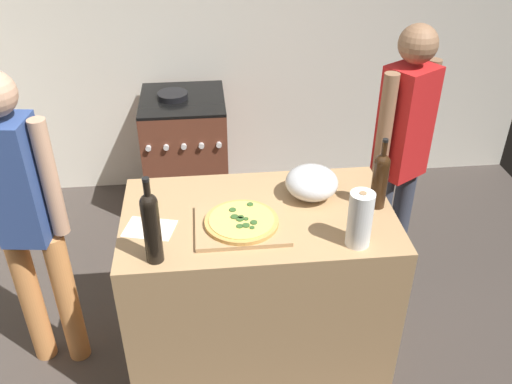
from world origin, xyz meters
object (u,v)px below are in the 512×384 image
Objects in this scene: wine_bottle_amber at (380,178)px; person_in_red at (401,151)px; mixing_bowl at (312,183)px; person_in_stripes at (26,216)px; stove at (186,154)px; wine_bottle_clear at (151,225)px; paper_towel_roll at (360,219)px; pizza at (242,221)px.

wine_bottle_amber is 0.59m from person_in_red.
person_in_stripes reaches higher than mixing_bowl.
mixing_bowl reaches higher than stove.
paper_towel_roll is at bearing 1.33° from wine_bottle_clear.
wine_bottle_clear is 0.24× the size of person_in_stripes.
wine_bottle_amber is 1.03m from wine_bottle_clear.
paper_towel_roll is 0.83m from wine_bottle_clear.
pizza is at bearing -146.50° from person_in_red.
paper_towel_roll is 0.16× the size of person_in_stripes.
pizza is at bearing 160.67° from paper_towel_roll.
person_in_stripes is (-1.43, 0.39, -0.15)m from paper_towel_roll.
person_in_stripes reaches higher than paper_towel_roll.
mixing_bowl reaches higher than pizza.
wine_bottle_amber is at bearing 58.84° from paper_towel_roll.
pizza is 1.31× the size of mixing_bowl.
stove is at bearing 99.83° from pizza.
person_in_stripes is (-0.96, 0.22, -0.06)m from pizza.
person_in_stripes is (-1.31, 0.01, -0.10)m from mixing_bowl.
person_in_red is at bearing 59.92° from paper_towel_roll.
paper_towel_roll is 0.73× the size of wine_bottle_amber.
wine_bottle_amber is 0.37× the size of stove.
stove is 1.61m from person_in_stripes.
pizza is 0.40m from mixing_bowl.
person_in_red is (0.28, 0.50, -0.15)m from wine_bottle_amber.
mixing_bowl is 0.39m from paper_towel_roll.
paper_towel_roll is 0.27× the size of stove.
wine_bottle_amber reaches higher than mixing_bowl.
person_in_stripes is (-0.60, 0.41, -0.20)m from wine_bottle_clear.
person_in_stripes is at bearing 167.02° from pizza.
mixing_bowl is at bearing 31.25° from pizza.
wine_bottle_clear is (-0.99, -0.28, 0.02)m from wine_bottle_amber.
paper_towel_roll reaches higher than pizza.
stove is (-0.74, 1.77, -0.62)m from paper_towel_roll.
stove is at bearing 139.95° from person_in_red.
mixing_bowl is at bearing -145.19° from person_in_red.
wine_bottle_clear is at bearing -33.81° from person_in_stripes.
wine_bottle_clear is 0.42× the size of stove.
wine_bottle_clear is (-0.83, -0.02, 0.05)m from paper_towel_roll.
paper_towel_roll is 0.15× the size of person_in_red.
paper_towel_roll reaches higher than mixing_bowl.
person_in_stripes is at bearing -116.48° from stove.
person_in_stripes is (-0.69, -1.38, 0.47)m from stove.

